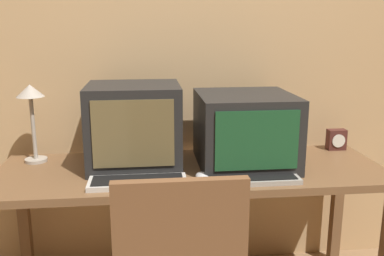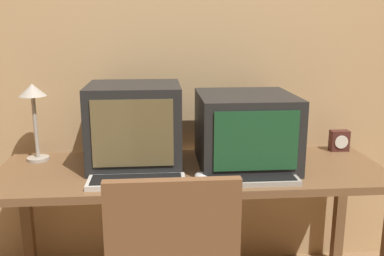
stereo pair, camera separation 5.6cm
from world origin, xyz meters
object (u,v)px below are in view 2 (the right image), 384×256
Objects in this scene: keyboard_main at (137,181)px; desk_lamp at (33,103)px; monitor_left at (135,125)px; mouse_near_keyboard at (201,177)px; monitor_right at (245,130)px; desk_clock at (339,141)px; keyboard_side at (248,179)px.

keyboard_main is 1.08× the size of desk_lamp.
monitor_left reaches higher than mouse_near_keyboard.
monitor_left reaches higher than monitor_right.
monitor_left is at bearing -172.28° from desk_clock.
monitor_right is at bearing -8.29° from desk_lamp.
keyboard_main is at bearing -176.97° from mouse_near_keyboard.
desk_clock is (0.81, 0.41, 0.04)m from mouse_near_keyboard.
keyboard_main is 1.18m from desk_clock.
monitor_left is 0.44m from mouse_near_keyboard.
monitor_right is at bearing -161.45° from desk_clock.
keyboard_side is (-0.04, -0.25, -0.16)m from monitor_right.
monitor_left is 1.03× the size of keyboard_main.
keyboard_main is at bearing 178.04° from keyboard_side.
monitor_left is at bearing 93.11° from keyboard_main.
monitor_right is (0.54, -0.04, -0.02)m from monitor_left.
desk_lamp is (-1.05, 0.15, 0.12)m from monitor_right.
keyboard_main is at bearing -36.52° from desk_lamp.
monitor_right is 0.36m from mouse_near_keyboard.
desk_clock is (1.10, 0.43, 0.04)m from keyboard_main.
monitor_left is at bearing 150.18° from keyboard_side.
mouse_near_keyboard is 0.91m from desk_clock.
desk_clock is at bearing 1.37° from desk_lamp.
keyboard_side is at bearing -143.92° from desk_clock.
monitor_right is at bearing 42.19° from mouse_near_keyboard.
monitor_right reaches higher than mouse_near_keyboard.
desk_lamp is at bearing 143.48° from keyboard_main.
monitor_right is 4.19× the size of desk_clock.
monitor_right is 1.12× the size of keyboard_main.
keyboard_main is (0.01, -0.27, -0.19)m from monitor_left.
monitor_right is 1.07m from desk_lamp.
keyboard_side is at bearing -1.96° from keyboard_main.
desk_clock is at bearing 18.55° from monitor_right.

